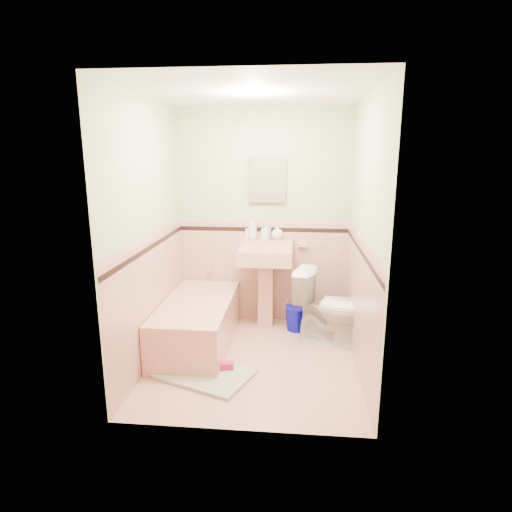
# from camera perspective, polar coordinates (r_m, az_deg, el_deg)

# --- Properties ---
(floor) EXTENTS (2.20, 2.20, 0.00)m
(floor) POSITION_cam_1_polar(r_m,az_deg,el_deg) (4.34, -0.32, -13.74)
(floor) COLOR #DA9E8F
(floor) RESTS_ON ground
(ceiling) EXTENTS (2.20, 2.20, 0.00)m
(ceiling) POSITION_cam_1_polar(r_m,az_deg,el_deg) (3.89, -0.38, 21.09)
(ceiling) COLOR white
(ceiling) RESTS_ON ground
(wall_back) EXTENTS (2.50, 0.00, 2.50)m
(wall_back) POSITION_cam_1_polar(r_m,az_deg,el_deg) (5.01, 0.93, 5.05)
(wall_back) COLOR #F1E1C4
(wall_back) RESTS_ON ground
(wall_front) EXTENTS (2.50, 0.00, 2.50)m
(wall_front) POSITION_cam_1_polar(r_m,az_deg,el_deg) (2.86, -2.58, -1.43)
(wall_front) COLOR #F1E1C4
(wall_front) RESTS_ON ground
(wall_left) EXTENTS (0.00, 2.50, 2.50)m
(wall_left) POSITION_cam_1_polar(r_m,az_deg,el_deg) (4.15, -14.24, 2.86)
(wall_left) COLOR #F1E1C4
(wall_left) RESTS_ON ground
(wall_right) EXTENTS (0.00, 2.50, 2.50)m
(wall_right) POSITION_cam_1_polar(r_m,az_deg,el_deg) (3.95, 14.23, 2.35)
(wall_right) COLOR #F1E1C4
(wall_right) RESTS_ON ground
(wainscot_back) EXTENTS (2.00, 0.00, 2.00)m
(wainscot_back) POSITION_cam_1_polar(r_m,az_deg,el_deg) (5.13, 0.89, -2.16)
(wainscot_back) COLOR #DDA394
(wainscot_back) RESTS_ON ground
(wainscot_front) EXTENTS (2.00, 0.00, 2.00)m
(wainscot_front) POSITION_cam_1_polar(r_m,az_deg,el_deg) (3.10, -2.42, -13.04)
(wainscot_front) COLOR #DDA394
(wainscot_front) RESTS_ON ground
(wainscot_left) EXTENTS (0.00, 2.20, 2.20)m
(wainscot_left) POSITION_cam_1_polar(r_m,az_deg,el_deg) (4.31, -13.59, -5.66)
(wainscot_left) COLOR #DDA394
(wainscot_left) RESTS_ON ground
(wainscot_right) EXTENTS (0.00, 2.20, 2.20)m
(wainscot_right) POSITION_cam_1_polar(r_m,az_deg,el_deg) (4.12, 13.55, -6.53)
(wainscot_right) COLOR #DDA394
(wainscot_right) RESTS_ON ground
(accent_back) EXTENTS (2.00, 0.00, 2.00)m
(accent_back) POSITION_cam_1_polar(r_m,az_deg,el_deg) (5.01, 0.91, 3.55)
(accent_back) COLOR black
(accent_back) RESTS_ON ground
(accent_front) EXTENTS (2.00, 0.00, 2.00)m
(accent_front) POSITION_cam_1_polar(r_m,az_deg,el_deg) (2.92, -2.51, -3.81)
(accent_front) COLOR black
(accent_front) RESTS_ON ground
(accent_left) EXTENTS (0.00, 2.20, 2.20)m
(accent_left) POSITION_cam_1_polar(r_m,az_deg,el_deg) (4.17, -13.91, 1.11)
(accent_left) COLOR black
(accent_left) RESTS_ON ground
(accent_right) EXTENTS (0.00, 2.20, 2.20)m
(accent_right) POSITION_cam_1_polar(r_m,az_deg,el_deg) (3.98, 13.87, 0.53)
(accent_right) COLOR black
(accent_right) RESTS_ON ground
(cap_back) EXTENTS (2.00, 0.00, 2.00)m
(cap_back) POSITION_cam_1_polar(r_m,az_deg,el_deg) (4.99, 0.92, 4.68)
(cap_back) COLOR #DA998F
(cap_back) RESTS_ON ground
(cap_front) EXTENTS (2.00, 0.00, 2.00)m
(cap_front) POSITION_cam_1_polar(r_m,az_deg,el_deg) (2.89, -2.53, -1.91)
(cap_front) COLOR #DA998F
(cap_front) RESTS_ON ground
(cap_left) EXTENTS (0.00, 2.20, 2.20)m
(cap_left) POSITION_cam_1_polar(r_m,az_deg,el_deg) (4.15, -13.98, 2.45)
(cap_left) COLOR #DA998F
(cap_left) RESTS_ON ground
(cap_right) EXTENTS (0.00, 2.20, 2.20)m
(cap_right) POSITION_cam_1_polar(r_m,az_deg,el_deg) (3.96, 13.95, 1.94)
(cap_right) COLOR #DA998F
(cap_right) RESTS_ON ground
(bathtub) EXTENTS (0.70, 1.50, 0.45)m
(bathtub) POSITION_cam_1_polar(r_m,az_deg,el_deg) (4.64, -7.77, -8.94)
(bathtub) COLOR tan
(bathtub) RESTS_ON floor
(tub_faucet) EXTENTS (0.04, 0.12, 0.04)m
(tub_faucet) POSITION_cam_1_polar(r_m,az_deg,el_deg) (5.17, -6.11, -1.76)
(tub_faucet) COLOR silver
(tub_faucet) RESTS_ON wall_back
(sink) EXTENTS (0.60, 0.50, 0.95)m
(sink) POSITION_cam_1_polar(r_m,az_deg,el_deg) (4.95, 1.26, -4.28)
(sink) COLOR tan
(sink) RESTS_ON floor
(sink_faucet) EXTENTS (0.02, 0.02, 0.10)m
(sink_faucet) POSITION_cam_1_polar(r_m,az_deg,el_deg) (4.96, 1.40, 1.44)
(sink_faucet) COLOR silver
(sink_faucet) RESTS_ON sink
(medicine_cabinet) EXTENTS (0.41, 0.04, 0.51)m
(medicine_cabinet) POSITION_cam_1_polar(r_m,az_deg,el_deg) (4.93, 1.51, 10.17)
(medicine_cabinet) COLOR white
(medicine_cabinet) RESTS_ON wall_back
(soap_dish) EXTENTS (0.11, 0.07, 0.04)m
(soap_dish) POSITION_cam_1_polar(r_m,az_deg,el_deg) (5.01, 6.25, 1.48)
(soap_dish) COLOR tan
(soap_dish) RESTS_ON wall_back
(soap_bottle_left) EXTENTS (0.14, 0.14, 0.27)m
(soap_bottle_left) POSITION_cam_1_polar(r_m,az_deg,el_deg) (4.97, -0.46, 3.84)
(soap_bottle_left) COLOR #B2B2B2
(soap_bottle_left) RESTS_ON sink
(soap_bottle_mid) EXTENTS (0.11, 0.11, 0.19)m
(soap_bottle_mid) POSITION_cam_1_polar(r_m,az_deg,el_deg) (4.97, 1.35, 3.34)
(soap_bottle_mid) COLOR #B2B2B2
(soap_bottle_mid) RESTS_ON sink
(soap_bottle_right) EXTENTS (0.15, 0.15, 0.17)m
(soap_bottle_right) POSITION_cam_1_polar(r_m,az_deg,el_deg) (4.96, 2.87, 3.22)
(soap_bottle_right) COLOR #B2B2B2
(soap_bottle_right) RESTS_ON sink
(tube) EXTENTS (0.05, 0.05, 0.12)m
(tube) POSITION_cam_1_polar(r_m,az_deg,el_deg) (5.00, -1.21, 2.99)
(tube) COLOR white
(tube) RESTS_ON sink
(toilet) EXTENTS (0.87, 0.64, 0.80)m
(toilet) POSITION_cam_1_polar(r_m,az_deg,el_deg) (4.64, 10.07, -6.73)
(toilet) COLOR white
(toilet) RESTS_ON floor
(bucket) EXTENTS (0.33, 0.33, 0.27)m
(bucket) POSITION_cam_1_polar(r_m,az_deg,el_deg) (4.99, 5.46, -8.30)
(bucket) COLOR #0609A4
(bucket) RESTS_ON floor
(bath_mat) EXTENTS (0.98, 0.82, 0.03)m
(bath_mat) POSITION_cam_1_polar(r_m,az_deg,el_deg) (4.10, -6.86, -15.34)
(bath_mat) COLOR gray
(bath_mat) RESTS_ON floor
(shoe) EXTENTS (0.18, 0.10, 0.07)m
(shoe) POSITION_cam_1_polar(r_m,az_deg,el_deg) (4.11, -4.20, -14.38)
(shoe) COLOR #BF1E59
(shoe) RESTS_ON bath_mat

